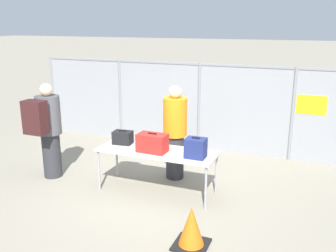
{
  "coord_description": "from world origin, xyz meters",
  "views": [
    {
      "loc": [
        2.53,
        -5.51,
        2.92
      ],
      "look_at": [
        0.01,
        0.69,
        1.05
      ],
      "focal_mm": 40.0,
      "sensor_mm": 36.0,
      "label": 1
    }
  ],
  "objects": [
    {
      "name": "suitcase_red",
      "position": [
        -0.0,
        0.01,
        0.92
      ],
      "size": [
        0.51,
        0.31,
        0.34
      ],
      "color": "red",
      "rests_on": "inspection_table"
    },
    {
      "name": "security_worker_near",
      "position": [
        0.12,
        0.79,
        0.93
      ],
      "size": [
        0.45,
        0.45,
        1.8
      ],
      "rotation": [
        0.0,
        0.0,
        2.88
      ],
      "color": "#2D2D33",
      "rests_on": "ground_plane"
    },
    {
      "name": "ground_plane",
      "position": [
        0.0,
        0.0,
        0.0
      ],
      "size": [
        120.0,
        120.0,
        0.0
      ],
      "primitive_type": "plane",
      "color": "gray"
    },
    {
      "name": "suitcase_black",
      "position": [
        -0.68,
        0.21,
        0.89
      ],
      "size": [
        0.36,
        0.26,
        0.26
      ],
      "color": "black",
      "rests_on": "inspection_table"
    },
    {
      "name": "suitcase_navy",
      "position": [
        0.77,
        0.02,
        0.93
      ],
      "size": [
        0.33,
        0.27,
        0.35
      ],
      "color": "navy",
      "rests_on": "inspection_table"
    },
    {
      "name": "utility_trailer",
      "position": [
        0.48,
        5.39,
        0.44
      ],
      "size": [
        4.38,
        2.16,
        0.76
      ],
      "color": "silver",
      "rests_on": "ground_plane"
    },
    {
      "name": "traffic_cone",
      "position": [
        1.15,
        -1.28,
        0.27
      ],
      "size": [
        0.46,
        0.46,
        0.57
      ],
      "color": "black",
      "rests_on": "ground_plane"
    },
    {
      "name": "traveler_hooded",
      "position": [
        -2.11,
        -0.11,
        1.01
      ],
      "size": [
        0.45,
        0.7,
        1.83
      ],
      "rotation": [
        0.0,
        0.0,
        0.38
      ],
      "color": "#2D2D33",
      "rests_on": "ground_plane"
    },
    {
      "name": "inspection_table",
      "position": [
        0.05,
        0.09,
        0.71
      ],
      "size": [
        2.1,
        0.77,
        0.77
      ],
      "color": "#B2B2AD",
      "rests_on": "ground_plane"
    },
    {
      "name": "fence_section",
      "position": [
        0.02,
        2.65,
        1.06
      ],
      "size": [
        8.39,
        0.07,
        2.02
      ],
      "color": "gray",
      "rests_on": "ground_plane"
    }
  ]
}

